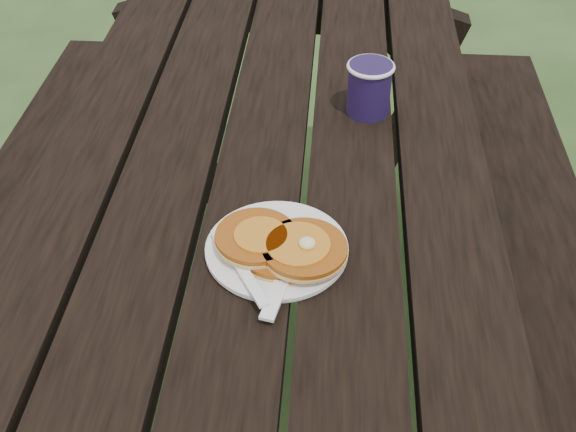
# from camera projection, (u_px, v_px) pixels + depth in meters

# --- Properties ---
(ground) EXTENTS (60.00, 60.00, 0.00)m
(ground) POSITION_uv_depth(u_px,v_px,m) (271.00, 394.00, 1.74)
(ground) COLOR #253D1A
(ground) RESTS_ON ground
(picnic_table) EXTENTS (1.36, 1.80, 0.75)m
(picnic_table) POSITION_uv_depth(u_px,v_px,m) (268.00, 289.00, 1.50)
(picnic_table) COLOR black
(picnic_table) RESTS_ON ground
(plate) EXTENTS (0.26, 0.26, 0.01)m
(plate) POSITION_uv_depth(u_px,v_px,m) (277.00, 250.00, 1.03)
(plate) COLOR white
(plate) RESTS_ON picnic_table
(pancake_stack) EXTENTS (0.19, 0.14, 0.04)m
(pancake_stack) POSITION_uv_depth(u_px,v_px,m) (281.00, 245.00, 1.01)
(pancake_stack) COLOR #A45012
(pancake_stack) RESTS_ON plate
(knife) EXTENTS (0.06, 0.18, 0.00)m
(knife) POSITION_uv_depth(u_px,v_px,m) (286.00, 272.00, 0.98)
(knife) COLOR white
(knife) RESTS_ON plate
(fork) EXTENTS (0.11, 0.15, 0.01)m
(fork) POSITION_uv_depth(u_px,v_px,m) (248.00, 278.00, 0.97)
(fork) COLOR white
(fork) RESTS_ON plate
(coffee_cup) EXTENTS (0.08, 0.08, 0.10)m
(coffee_cup) POSITION_uv_depth(u_px,v_px,m) (369.00, 85.00, 1.28)
(coffee_cup) COLOR #1F123C
(coffee_cup) RESTS_ON picnic_table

